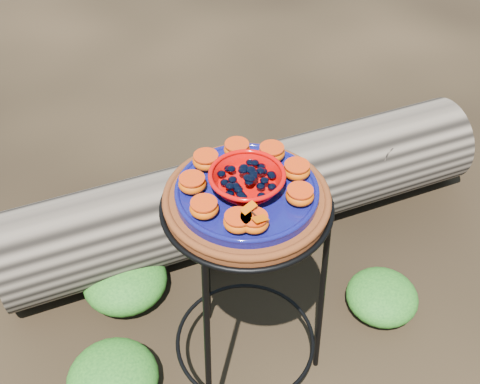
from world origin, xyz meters
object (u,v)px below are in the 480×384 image
plant_stand (246,298)px  red_bowl (247,181)px  terracotta_saucer (247,201)px  driftwood_log (247,194)px  cobalt_plate (247,192)px

plant_stand → red_bowl: (0.00, 0.00, 0.42)m
red_bowl → plant_stand: bearing=0.0°
terracotta_saucer → driftwood_log: 0.82m
red_bowl → driftwood_log: (0.34, 0.50, -0.61)m
plant_stand → driftwood_log: 0.63m
terracotta_saucer → driftwood_log: terracotta_saucer is taller
plant_stand → terracotta_saucer: terracotta_saucer is taller
terracotta_saucer → cobalt_plate: bearing=0.0°
terracotta_saucer → red_bowl: red_bowl is taller
plant_stand → terracotta_saucer: (0.00, 0.00, 0.37)m
plant_stand → terracotta_saucer: size_ratio=1.85×
red_bowl → terracotta_saucer: bearing=0.0°
cobalt_plate → red_bowl: (0.00, 0.00, 0.03)m
cobalt_plate → red_bowl: bearing=0.0°
cobalt_plate → driftwood_log: 0.84m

